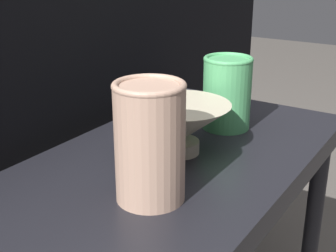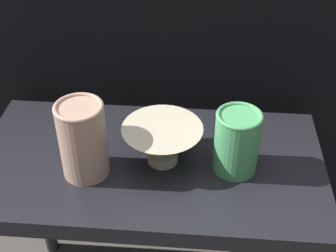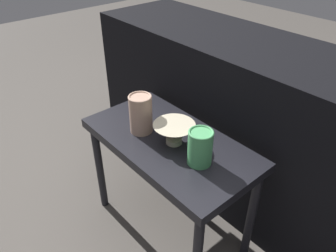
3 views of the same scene
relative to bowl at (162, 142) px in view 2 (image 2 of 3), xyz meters
The scene contains 5 objects.
table 0.12m from the bowl, behind, with size 0.74×0.39×0.53m.
couch_backdrop 0.52m from the bowl, 93.34° to the left, with size 1.73×0.50×0.82m.
bowl is the anchor object (origin of this frame).
vase_textured_left 0.16m from the bowl, 164.28° to the right, with size 0.10×0.10×0.16m.
vase_colorful_right 0.15m from the bowl, ahead, with size 0.09×0.09×0.14m.
Camera 2 is at (0.10, -0.74, 1.19)m, focal length 50.00 mm.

